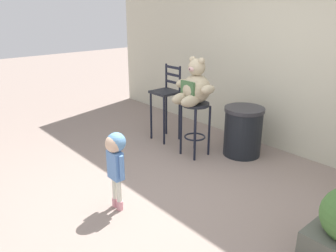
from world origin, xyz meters
name	(u,v)px	position (x,y,z in m)	size (l,w,h in m)	color
ground_plane	(173,201)	(0.00, 0.00, 0.00)	(24.00, 24.00, 0.00)	gray
building_wall	(303,6)	(0.00, 2.26, 1.99)	(7.68, 0.30, 3.99)	beige
bar_stool_with_teddy	(195,118)	(-0.71, 1.05, 0.53)	(0.37, 0.37, 0.76)	black
teddy_bear	(195,87)	(-0.71, 1.02, 0.98)	(0.60, 0.54, 0.62)	tan
child_walking	(116,155)	(-0.28, -0.51, 0.60)	(0.26, 0.21, 0.83)	pink
trash_bin	(243,131)	(-0.28, 1.56, 0.35)	(0.55, 0.55, 0.69)	black
bar_chair_empty	(166,97)	(-1.43, 1.14, 0.67)	(0.37, 0.37, 1.15)	black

